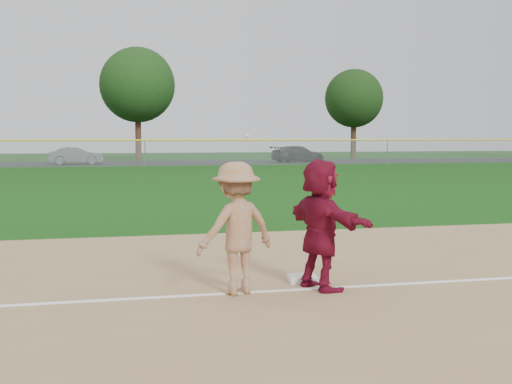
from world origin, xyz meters
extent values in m
plane|color=#10410C|center=(0.00, 0.00, 0.00)|extent=(160.00, 160.00, 0.00)
cube|color=white|center=(0.00, -0.80, 0.03)|extent=(60.00, 0.10, 0.01)
cube|color=black|center=(0.00, 46.00, 0.01)|extent=(120.00, 10.00, 0.01)
cube|color=silver|center=(0.35, -0.29, 0.07)|extent=(0.48, 0.48, 0.10)
imported|color=maroon|center=(0.48, -0.80, 1.00)|extent=(1.13, 1.91, 1.97)
imported|color=slate|center=(-5.35, 44.77, 0.72)|extent=(4.38, 1.75, 1.42)
imported|color=black|center=(13.75, 45.06, 0.73)|extent=(5.32, 3.38, 1.44)
imported|color=gray|center=(-0.82, -0.79, 0.98)|extent=(1.42, 1.12, 1.93)
sphere|color=silver|center=(-0.55, -0.32, 2.32)|extent=(0.07, 0.07, 0.07)
plane|color=#999EA0|center=(0.00, 40.00, 1.00)|extent=(110.00, 0.00, 110.00)
cylinder|color=yellow|center=(0.00, 40.00, 2.00)|extent=(110.00, 0.12, 0.12)
cylinder|color=gray|center=(0.00, 40.00, 1.00)|extent=(0.08, 0.08, 2.00)
cylinder|color=gray|center=(20.00, 40.00, 1.00)|extent=(0.08, 0.08, 2.00)
cylinder|color=#3D2316|center=(0.00, 51.50, 2.05)|extent=(0.56, 0.56, 4.10)
sphere|color=#14340F|center=(0.00, 51.50, 7.08)|extent=(7.00, 7.00, 7.00)
cylinder|color=#372014|center=(22.00, 52.80, 1.82)|extent=(0.56, 0.56, 3.64)
sphere|color=black|center=(22.00, 52.80, 6.19)|extent=(6.00, 6.00, 6.00)
camera|label=1|loc=(-2.58, -9.86, 2.32)|focal=45.00mm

